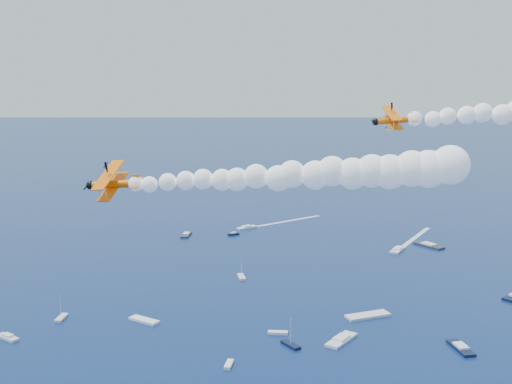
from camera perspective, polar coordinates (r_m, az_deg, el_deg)
The scene contains 5 objects.
biplane_lead at distance 100.37m, azimuth 11.96°, elevation 6.10°, with size 6.54×7.33×4.42m, color #EC6004, non-canonical shape.
biplane_trail at distance 98.06m, azimuth -12.18°, elevation 0.66°, with size 8.47×9.50×5.72m, color #F76505, non-canonical shape.
smoke_trail_trail at distance 91.57m, azimuth 2.55°, elevation 1.40°, with size 45.80×23.01×9.04m, color white, non-canonical shape.
spectator_boats at distance 201.69m, azimuth 12.14°, elevation -9.45°, with size 220.00×155.92×0.70m.
boat_wakes at distance 292.21m, azimuth 8.05°, elevation -3.17°, with size 69.57×40.33×0.04m.
Camera 1 is at (57.89, -55.72, 67.93)m, focal length 46.06 mm.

